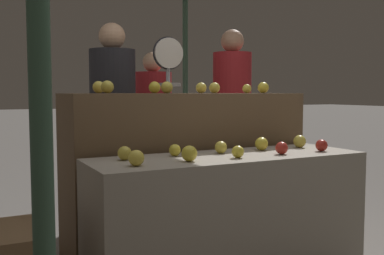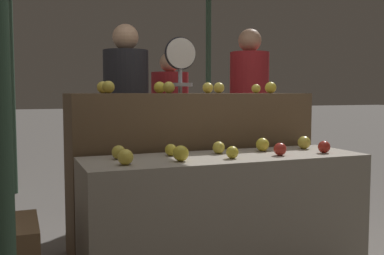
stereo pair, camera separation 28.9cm
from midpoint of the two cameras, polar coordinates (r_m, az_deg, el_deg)
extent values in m
cylinder|color=#33513D|center=(1.53, -24.33, 13.52)|extent=(0.07, 0.07, 2.79)
cylinder|color=#33513D|center=(5.91, -2.27, 6.91)|extent=(0.07, 0.07, 2.79)
cube|color=gray|center=(2.77, 1.65, -11.47)|extent=(1.69, 0.55, 0.77)
cube|color=brown|center=(3.25, -3.46, -5.72)|extent=(1.69, 0.55, 1.14)
sphere|color=yellow|center=(2.33, -10.64, -3.85)|extent=(0.08, 0.08, 0.08)
sphere|color=gold|center=(2.45, -3.74, -3.34)|extent=(0.09, 0.09, 0.09)
sphere|color=gold|center=(2.58, 2.66, -3.12)|extent=(0.07, 0.07, 0.07)
sphere|color=#B72D23|center=(2.76, 8.39, -2.61)|extent=(0.08, 0.08, 0.08)
sphere|color=#AD281E|center=(2.95, 13.46, -2.24)|extent=(0.08, 0.08, 0.08)
sphere|color=gold|center=(2.54, -11.81, -3.23)|extent=(0.08, 0.08, 0.08)
sphere|color=gold|center=(2.66, -5.31, -2.90)|extent=(0.07, 0.07, 0.07)
sphere|color=gold|center=(2.76, 0.62, -2.55)|extent=(0.08, 0.08, 0.08)
sphere|color=gold|center=(2.93, 6.04, -2.09)|extent=(0.09, 0.09, 0.09)
sphere|color=gold|center=(3.11, 10.95, -1.75)|extent=(0.09, 0.09, 0.09)
sphere|color=gold|center=(2.90, -13.55, 5.03)|extent=(0.08, 0.08, 0.08)
sphere|color=gold|center=(3.02, -5.97, 5.09)|extent=(0.08, 0.08, 0.08)
sphere|color=gold|center=(3.19, 0.28, 5.05)|extent=(0.08, 0.08, 0.08)
sphere|color=gold|center=(3.39, 6.63, 5.04)|extent=(0.08, 0.08, 0.08)
sphere|color=yellow|center=(3.10, -14.42, 4.98)|extent=(0.08, 0.08, 0.08)
sphere|color=gold|center=(3.24, -7.35, 5.07)|extent=(0.08, 0.08, 0.08)
sphere|color=gold|center=(3.38, -1.28, 5.05)|extent=(0.08, 0.08, 0.08)
sphere|color=gold|center=(3.58, 4.69, 4.93)|extent=(0.07, 0.07, 0.07)
cylinder|color=#99999E|center=(3.96, -5.12, -1.18)|extent=(0.04, 0.04, 1.51)
cylinder|color=black|center=(3.95, -5.17, 9.39)|extent=(0.28, 0.01, 0.28)
cylinder|color=silver|center=(3.93, -5.09, 9.41)|extent=(0.26, 0.02, 0.26)
cylinder|color=#99999E|center=(3.92, -5.07, 6.47)|extent=(0.01, 0.01, 0.14)
cylinder|color=#99999E|center=(3.92, -5.06, 5.45)|extent=(0.20, 0.20, 0.03)
cube|color=#2D2D38|center=(4.07, -11.92, -6.07)|extent=(0.35, 0.28, 0.81)
cylinder|color=#232328|center=(4.01, -12.09, 4.64)|extent=(0.53, 0.53, 0.70)
sphere|color=tan|center=(4.03, -12.21, 11.28)|extent=(0.23, 0.23, 0.23)
cube|color=#2D2D38|center=(4.68, 3.28, -4.50)|extent=(0.30, 0.19, 0.83)
cylinder|color=maroon|center=(4.62, 3.32, 5.02)|extent=(0.41, 0.41, 0.72)
sphere|color=tan|center=(4.65, 3.35, 10.91)|extent=(0.23, 0.23, 0.23)
cube|color=#2D2D38|center=(4.67, -6.70, -5.21)|extent=(0.31, 0.22, 0.72)
cylinder|color=maroon|center=(4.60, -6.77, 3.09)|extent=(0.44, 0.44, 0.63)
sphere|color=tan|center=(4.61, -6.82, 8.26)|extent=(0.20, 0.20, 0.20)
camera|label=1|loc=(0.14, -92.86, -0.22)|focal=42.00mm
camera|label=2|loc=(0.14, 87.14, 0.22)|focal=42.00mm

